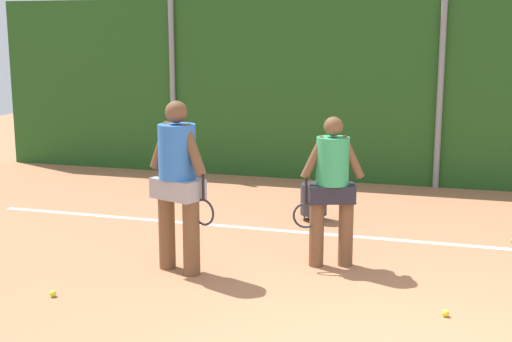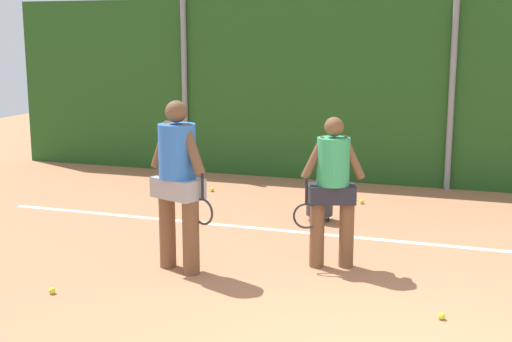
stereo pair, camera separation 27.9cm
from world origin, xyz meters
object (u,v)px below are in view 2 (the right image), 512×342
(player_midcourt, at_px, (332,184))
(tennis_ball_0, at_px, (362,202))
(tennis_ball_3, at_px, (52,291))
(tennis_ball_9, at_px, (441,316))
(player_foreground_near, at_px, (178,177))
(ball_hopper, at_px, (320,200))
(tennis_ball_6, at_px, (212,190))
(tennis_ball_7, at_px, (328,184))

(player_midcourt, distance_m, tennis_ball_0, 3.08)
(player_midcourt, distance_m, tennis_ball_3, 3.05)
(tennis_ball_0, bearing_deg, tennis_ball_9, -70.34)
(tennis_ball_0, relative_size, tennis_ball_3, 1.00)
(player_foreground_near, distance_m, tennis_ball_0, 3.94)
(ball_hopper, bearing_deg, player_foreground_near, -110.76)
(tennis_ball_6, relative_size, tennis_ball_7, 1.00)
(tennis_ball_3, bearing_deg, player_midcourt, 35.10)
(tennis_ball_0, relative_size, tennis_ball_6, 1.00)
(tennis_ball_0, xyz_separation_m, tennis_ball_9, (1.44, -4.03, 0.00))
(ball_hopper, xyz_separation_m, tennis_ball_6, (-2.05, 1.17, -0.26))
(tennis_ball_7, bearing_deg, tennis_ball_9, -66.57)
(tennis_ball_9, bearing_deg, player_midcourt, 138.84)
(tennis_ball_0, bearing_deg, player_foreground_near, -110.10)
(player_foreground_near, distance_m, ball_hopper, 2.73)
(ball_hopper, xyz_separation_m, tennis_ball_9, (1.82, -2.91, -0.26))
(player_foreground_near, relative_size, tennis_ball_6, 27.58)
(tennis_ball_3, distance_m, tennis_ball_6, 4.67)
(player_foreground_near, bearing_deg, tennis_ball_3, -109.87)
(player_midcourt, height_order, ball_hopper, player_midcourt)
(ball_hopper, relative_size, tennis_ball_7, 7.78)
(tennis_ball_9, bearing_deg, tennis_ball_3, -170.85)
(tennis_ball_7, distance_m, tennis_ball_9, 5.56)
(tennis_ball_3, height_order, tennis_ball_9, same)
(player_midcourt, xyz_separation_m, tennis_ball_7, (-0.96, 4.01, -0.88))
(player_foreground_near, bearing_deg, ball_hopper, 89.83)
(tennis_ball_0, bearing_deg, ball_hopper, -108.64)
(tennis_ball_9, bearing_deg, tennis_ball_7, 113.43)
(ball_hopper, relative_size, tennis_ball_0, 7.78)
(tennis_ball_0, height_order, tennis_ball_9, same)
(player_foreground_near, height_order, player_midcourt, player_foreground_near)
(player_midcourt, bearing_deg, tennis_ball_3, 16.98)
(player_midcourt, height_order, tennis_ball_6, player_midcourt)
(tennis_ball_3, height_order, tennis_ball_6, same)
(ball_hopper, distance_m, tennis_ball_0, 1.21)
(tennis_ball_6, bearing_deg, tennis_ball_0, -0.96)
(player_foreground_near, distance_m, tennis_ball_7, 4.78)
(player_foreground_near, relative_size, ball_hopper, 3.55)
(ball_hopper, relative_size, tennis_ball_3, 7.78)
(tennis_ball_6, bearing_deg, tennis_ball_9, -46.45)
(player_midcourt, bearing_deg, tennis_ball_6, -66.78)
(player_foreground_near, height_order, tennis_ball_3, player_foreground_near)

